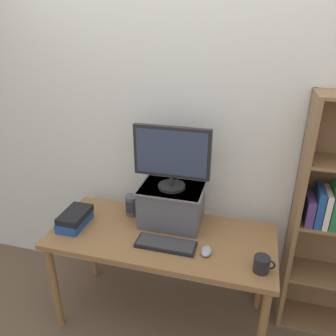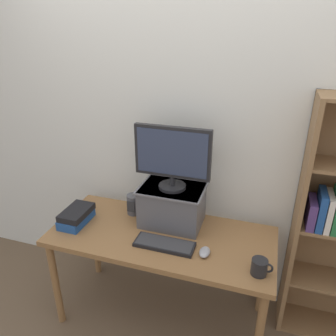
{
  "view_description": "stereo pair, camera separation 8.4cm",
  "coord_description": "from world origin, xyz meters",
  "px_view_note": "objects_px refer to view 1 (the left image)",
  "views": [
    {
      "loc": [
        0.51,
        -1.71,
        2.02
      ],
      "look_at": [
        0.03,
        0.06,
        1.19
      ],
      "focal_mm": 35.0,
      "sensor_mm": 36.0,
      "label": 1
    },
    {
      "loc": [
        0.59,
        -1.69,
        2.02
      ],
      "look_at": [
        0.03,
        0.06,
        1.19
      ],
      "focal_mm": 35.0,
      "sensor_mm": 36.0,
      "label": 2
    }
  ],
  "objects_px": {
    "desk": "(162,244)",
    "computer_mouse": "(206,251)",
    "desk_speaker": "(132,205)",
    "riser_box": "(172,205)",
    "book_stack": "(75,218)",
    "computer_monitor": "(172,156)",
    "coffee_mug": "(262,264)",
    "keyboard": "(166,244)"
  },
  "relations": [
    {
      "from": "desk",
      "to": "book_stack",
      "type": "xyz_separation_m",
      "value": [
        -0.6,
        -0.05,
        0.13
      ]
    },
    {
      "from": "desk",
      "to": "keyboard",
      "type": "xyz_separation_m",
      "value": [
        0.06,
        -0.11,
        0.09
      ]
    },
    {
      "from": "computer_mouse",
      "to": "coffee_mug",
      "type": "height_order",
      "value": "coffee_mug"
    },
    {
      "from": "coffee_mug",
      "to": "riser_box",
      "type": "bearing_deg",
      "value": 151.18
    },
    {
      "from": "desk_speaker",
      "to": "coffee_mug",
      "type": "bearing_deg",
      "value": -21.8
    },
    {
      "from": "desk_speaker",
      "to": "keyboard",
      "type": "bearing_deg",
      "value": -41.15
    },
    {
      "from": "riser_box",
      "to": "desk_speaker",
      "type": "height_order",
      "value": "riser_box"
    },
    {
      "from": "riser_box",
      "to": "desk_speaker",
      "type": "relative_size",
      "value": 2.93
    },
    {
      "from": "computer_mouse",
      "to": "riser_box",
      "type": "bearing_deg",
      "value": 137.1
    },
    {
      "from": "keyboard",
      "to": "book_stack",
      "type": "bearing_deg",
      "value": 175.09
    },
    {
      "from": "book_stack",
      "to": "coffee_mug",
      "type": "xyz_separation_m",
      "value": [
        1.24,
        -0.13,
        -0.01
      ]
    },
    {
      "from": "book_stack",
      "to": "coffee_mug",
      "type": "height_order",
      "value": "book_stack"
    },
    {
      "from": "coffee_mug",
      "to": "keyboard",
      "type": "bearing_deg",
      "value": 172.84
    },
    {
      "from": "desk",
      "to": "desk_speaker",
      "type": "bearing_deg",
      "value": 146.51
    },
    {
      "from": "computer_monitor",
      "to": "coffee_mug",
      "type": "bearing_deg",
      "value": -28.72
    },
    {
      "from": "riser_box",
      "to": "book_stack",
      "type": "distance_m",
      "value": 0.67
    },
    {
      "from": "desk",
      "to": "computer_monitor",
      "type": "bearing_deg",
      "value": 79.88
    },
    {
      "from": "riser_box",
      "to": "book_stack",
      "type": "xyz_separation_m",
      "value": [
        -0.63,
        -0.21,
        -0.09
      ]
    },
    {
      "from": "coffee_mug",
      "to": "desk_speaker",
      "type": "xyz_separation_m",
      "value": [
        -0.91,
        0.36,
        0.03
      ]
    },
    {
      "from": "desk",
      "to": "desk_speaker",
      "type": "distance_m",
      "value": 0.36
    },
    {
      "from": "computer_monitor",
      "to": "keyboard",
      "type": "height_order",
      "value": "computer_monitor"
    },
    {
      "from": "riser_box",
      "to": "computer_monitor",
      "type": "bearing_deg",
      "value": -90.0
    },
    {
      "from": "computer_monitor",
      "to": "desk_speaker",
      "type": "height_order",
      "value": "computer_monitor"
    },
    {
      "from": "riser_box",
      "to": "coffee_mug",
      "type": "distance_m",
      "value": 0.7
    },
    {
      "from": "desk",
      "to": "computer_mouse",
      "type": "height_order",
      "value": "computer_mouse"
    },
    {
      "from": "computer_mouse",
      "to": "coffee_mug",
      "type": "xyz_separation_m",
      "value": [
        0.32,
        -0.07,
        0.03
      ]
    },
    {
      "from": "computer_mouse",
      "to": "book_stack",
      "type": "distance_m",
      "value": 0.92
    },
    {
      "from": "desk",
      "to": "keyboard",
      "type": "distance_m",
      "value": 0.16
    },
    {
      "from": "coffee_mug",
      "to": "book_stack",
      "type": "bearing_deg",
      "value": 174.04
    },
    {
      "from": "computer_monitor",
      "to": "desk_speaker",
      "type": "relative_size",
      "value": 3.37
    },
    {
      "from": "computer_monitor",
      "to": "desk",
      "type": "bearing_deg",
      "value": -100.12
    },
    {
      "from": "riser_box",
      "to": "computer_monitor",
      "type": "relative_size",
      "value": 0.87
    },
    {
      "from": "book_stack",
      "to": "desk_speaker",
      "type": "bearing_deg",
      "value": 35.75
    },
    {
      "from": "desk_speaker",
      "to": "riser_box",
      "type": "bearing_deg",
      "value": -5.47
    },
    {
      "from": "desk",
      "to": "desk_speaker",
      "type": "height_order",
      "value": "desk_speaker"
    },
    {
      "from": "riser_box",
      "to": "computer_mouse",
      "type": "height_order",
      "value": "riser_box"
    },
    {
      "from": "riser_box",
      "to": "computer_monitor",
      "type": "xyz_separation_m",
      "value": [
        0.0,
        -0.0,
        0.36
      ]
    },
    {
      "from": "computer_monitor",
      "to": "desk_speaker",
      "type": "xyz_separation_m",
      "value": [
        -0.3,
        0.03,
        -0.43
      ]
    },
    {
      "from": "keyboard",
      "to": "computer_monitor",
      "type": "bearing_deg",
      "value": 97.13
    },
    {
      "from": "book_stack",
      "to": "desk_speaker",
      "type": "distance_m",
      "value": 0.4
    },
    {
      "from": "desk",
      "to": "computer_mouse",
      "type": "xyz_separation_m",
      "value": [
        0.32,
        -0.12,
        0.1
      ]
    },
    {
      "from": "desk",
      "to": "computer_mouse",
      "type": "distance_m",
      "value": 0.35
    }
  ]
}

